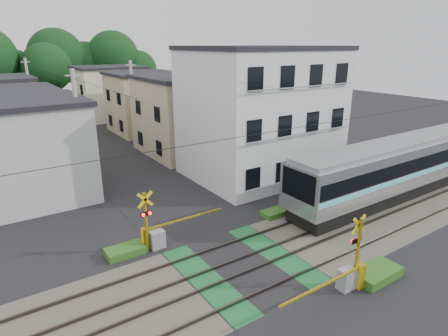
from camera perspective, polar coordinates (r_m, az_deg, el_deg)
ground at (r=17.27m, az=2.92°, el=-14.73°), size 120.00×120.00×0.00m
track_bed at (r=17.25m, az=2.92°, el=-14.63°), size 120.00×120.00×0.14m
crossing_signal_near at (r=16.32m, az=18.62°, el=-14.99°), size 4.74×0.65×3.09m
crossing_signal_far at (r=18.55m, az=-10.50°, el=-9.97°), size 4.74×0.65×3.09m
apartment_block at (r=27.59m, az=5.53°, el=8.38°), size 10.20×8.36×9.30m
houses_row at (r=38.99m, az=-20.26°, el=8.19°), size 22.07×31.35×6.80m
tree_hill at (r=61.37m, az=-27.22°, el=13.24°), size 40.00×11.68×11.90m
catenary at (r=19.58m, az=17.28°, el=0.53°), size 60.00×5.04×7.00m
utility_poles at (r=35.77m, az=-21.26°, el=8.60°), size 7.90×42.00×8.00m
pedestrian at (r=46.50m, az=-22.24°, el=6.51°), size 0.73×0.55×1.80m
weed_patches at (r=18.07m, az=7.69°, el=-12.56°), size 10.25×8.80×0.40m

